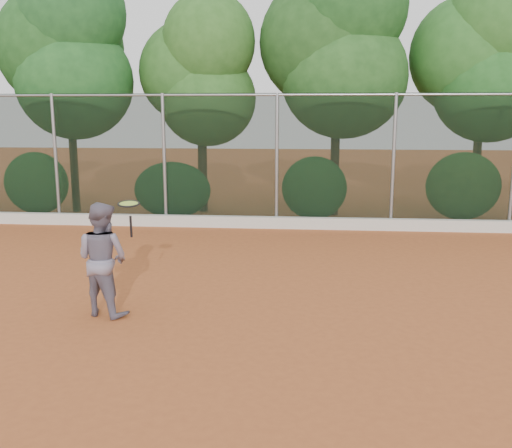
{
  "coord_description": "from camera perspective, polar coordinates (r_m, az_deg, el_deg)",
  "views": [
    {
      "loc": [
        0.81,
        -7.93,
        3.01
      ],
      "look_at": [
        0.0,
        1.0,
        1.25
      ],
      "focal_mm": 40.0,
      "sensor_mm": 36.0,
      "label": 1
    }
  ],
  "objects": [
    {
      "name": "ground",
      "position": [
        8.52,
        -0.62,
        -9.59
      ],
      "size": [
        80.0,
        80.0,
        0.0
      ],
      "primitive_type": "plane",
      "color": "#A95428",
      "rests_on": "ground"
    },
    {
      "name": "concrete_curb",
      "position": [
        15.04,
        2.01,
        0.14
      ],
      "size": [
        24.0,
        0.2,
        0.3
      ],
      "primitive_type": "cube",
      "color": "beige",
      "rests_on": "ground"
    },
    {
      "name": "tennis_player",
      "position": [
        8.83,
        -15.1,
        -3.39
      ],
      "size": [
        1.01,
        0.9,
        1.72
      ],
      "primitive_type": "imported",
      "rotation": [
        0.0,
        0.0,
        2.79
      ],
      "color": "slate",
      "rests_on": "ground"
    },
    {
      "name": "chainlink_fence",
      "position": [
        14.99,
        2.1,
        6.7
      ],
      "size": [
        24.09,
        0.09,
        3.5
      ],
      "color": "black",
      "rests_on": "ground"
    },
    {
      "name": "foliage_backdrop",
      "position": [
        17.02,
        0.63,
        15.8
      ],
      "size": [
        23.7,
        3.63,
        7.55
      ],
      "color": "#3C2617",
      "rests_on": "ground"
    },
    {
      "name": "tennis_racket",
      "position": [
        8.44,
        -12.59,
        1.73
      ],
      "size": [
        0.38,
        0.38,
        0.55
      ],
      "color": "black",
      "rests_on": "ground"
    }
  ]
}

